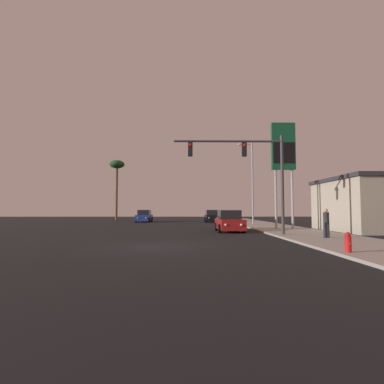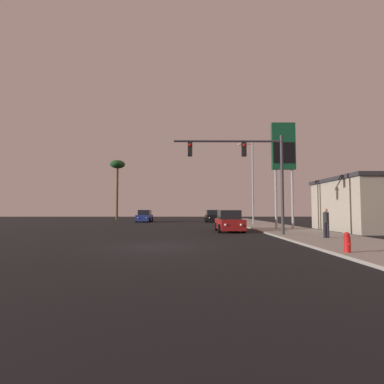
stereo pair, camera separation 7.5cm
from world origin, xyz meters
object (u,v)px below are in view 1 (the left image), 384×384
at_px(street_lamp, 251,179).
at_px(car_red, 229,222).
at_px(traffic_light_mast, 251,164).
at_px(palm_tree_far, 117,168).
at_px(gas_station_sign, 283,152).
at_px(car_blue, 144,216).
at_px(pedestrian_on_sidewalk, 326,222).
at_px(car_black, 212,216).
at_px(fire_hydrant, 348,242).

bearing_deg(street_lamp, car_red, -112.33).
bearing_deg(traffic_light_mast, palm_tree_far, 118.54).
relative_size(gas_station_sign, palm_tree_far, 0.93).
bearing_deg(car_blue, gas_station_sign, 131.53).
bearing_deg(pedestrian_on_sidewalk, car_black, 100.39).
xyz_separation_m(car_red, traffic_light_mast, (0.88, -4.20, 3.96)).
height_order(car_red, palm_tree_far, palm_tree_far).
distance_m(car_red, pedestrian_on_sidewalk, 8.05).
relative_size(street_lamp, fire_hydrant, 11.84).
distance_m(car_blue, pedestrian_on_sidewalk, 28.62).
distance_m(car_blue, fire_hydrant, 33.06).
relative_size(car_black, palm_tree_far, 0.45).
height_order(fire_hydrant, palm_tree_far, palm_tree_far).
distance_m(car_blue, car_black, 9.48).
distance_m(gas_station_sign, palm_tree_far, 30.32).
relative_size(traffic_light_mast, pedestrian_on_sidewalk, 4.31).
bearing_deg(car_black, car_red, 88.45).
distance_m(car_black, street_lamp, 10.77).
bearing_deg(street_lamp, gas_station_sign, -81.45).
xyz_separation_m(car_black, pedestrian_on_sidewalk, (4.54, -24.79, 0.27)).
distance_m(car_red, car_black, 18.21).
bearing_deg(traffic_light_mast, gas_station_sign, 54.96).
bearing_deg(car_blue, pedestrian_on_sidewalk, 120.74).
relative_size(traffic_light_mast, street_lamp, 0.80).
relative_size(car_blue, gas_station_sign, 0.48).
distance_m(fire_hydrant, palm_tree_far, 41.62).
bearing_deg(street_lamp, car_blue, 144.56).
bearing_deg(street_lamp, palm_tree_far, 140.02).
distance_m(car_red, palm_tree_far, 29.64).
relative_size(car_blue, palm_tree_far, 0.45).
bearing_deg(traffic_light_mast, car_black, 91.99).
bearing_deg(pedestrian_on_sidewalk, car_blue, 119.34).
bearing_deg(traffic_light_mast, street_lamp, 77.89).
height_order(car_blue, palm_tree_far, palm_tree_far).
bearing_deg(car_red, palm_tree_far, -60.60).
height_order(street_lamp, fire_hydrant, street_lamp).
height_order(traffic_light_mast, street_lamp, street_lamp).
bearing_deg(pedestrian_on_sidewalk, street_lamp, 93.38).
xyz_separation_m(car_black, gas_station_sign, (4.76, -16.73, 5.86)).
bearing_deg(car_red, car_blue, -64.56).
relative_size(street_lamp, pedestrian_on_sidewalk, 5.39).
bearing_deg(car_black, fire_hydrant, 93.72).
xyz_separation_m(car_red, palm_tree_far, (-14.75, 24.53, 7.68)).
height_order(car_blue, fire_hydrant, car_blue).
height_order(car_red, pedestrian_on_sidewalk, pedestrian_on_sidewalk).
bearing_deg(fire_hydrant, gas_station_sign, 81.38).
xyz_separation_m(car_red, gas_station_sign, (4.86, 1.48, 5.86)).
bearing_deg(car_black, street_lamp, 110.32).
bearing_deg(fire_hydrant, car_black, 94.97).
relative_size(fire_hydrant, pedestrian_on_sidewalk, 0.46).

